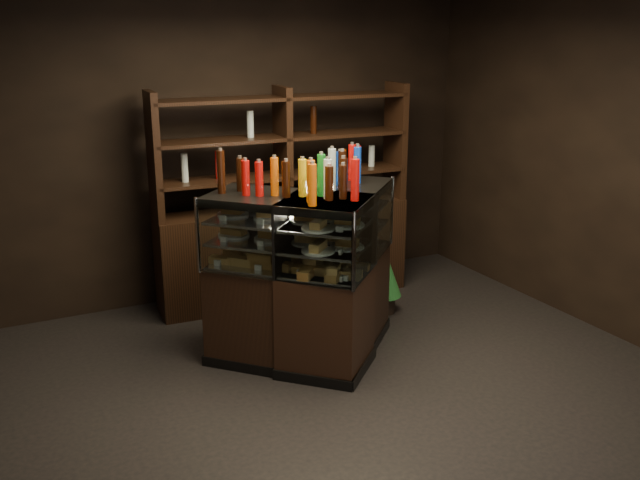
% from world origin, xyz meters
% --- Properties ---
extents(ground, '(5.00, 5.00, 0.00)m').
position_xyz_m(ground, '(0.00, 0.00, 0.00)').
color(ground, black).
rests_on(ground, ground).
extents(room_shell, '(5.02, 5.02, 3.01)m').
position_xyz_m(room_shell, '(0.00, 0.00, 1.94)').
color(room_shell, black).
rests_on(room_shell, ground).
extents(display_case, '(1.69, 1.31, 1.33)m').
position_xyz_m(display_case, '(0.05, 0.79, 0.45)').
color(display_case, black).
rests_on(display_case, ground).
extents(food_display, '(1.33, 0.93, 0.42)m').
position_xyz_m(food_display, '(0.05, 0.79, 1.00)').
color(food_display, '#C88F47').
rests_on(food_display, display_case).
extents(bottles_top, '(1.16, 0.79, 0.30)m').
position_xyz_m(bottles_top, '(0.05, 0.79, 1.47)').
color(bottles_top, yellow).
rests_on(bottles_top, display_case).
extents(potted_conifer, '(0.33, 0.33, 0.70)m').
position_xyz_m(potted_conifer, '(1.03, 1.32, 0.40)').
color(potted_conifer, black).
rests_on(potted_conifer, ground).
extents(back_shelving, '(2.40, 0.58, 2.00)m').
position_xyz_m(back_shelving, '(0.37, 2.05, 0.61)').
color(back_shelving, black).
rests_on(back_shelving, ground).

